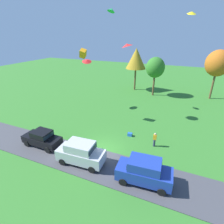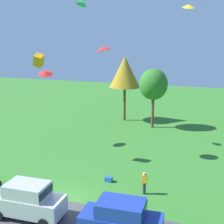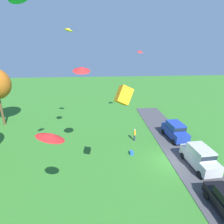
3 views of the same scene
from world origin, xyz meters
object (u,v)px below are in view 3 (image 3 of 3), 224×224
at_px(car_suv_far_end, 200,156).
at_px(kite_delta_near_flag, 81,69).
at_px(car_suv_near_entrance, 175,130).
at_px(cooler_box, 132,153).
at_px(kite_delta_high_right, 51,136).
at_px(kite_box_high_left, 124,95).
at_px(kite_delta_over_trees, 69,29).
at_px(person_beside_suv, 135,135).
at_px(kite_diamond_trailing_tail, 140,51).

relative_size(car_suv_far_end, kite_delta_near_flag, 3.24).
height_order(car_suv_far_end, car_suv_near_entrance, same).
bearing_deg(kite_delta_near_flag, cooler_box, -64.03).
height_order(kite_delta_near_flag, kite_delta_high_right, kite_delta_near_flag).
distance_m(car_suv_far_end, kite_box_high_left, 12.83).
bearing_deg(kite_delta_high_right, kite_box_high_left, -64.50).
height_order(car_suv_near_entrance, kite_delta_high_right, kite_delta_high_right).
relative_size(kite_delta_near_flag, kite_delta_over_trees, 1.37).
distance_m(kite_box_high_left, kite_delta_high_right, 4.65).
distance_m(car_suv_near_entrance, kite_delta_near_flag, 15.90).
height_order(cooler_box, kite_box_high_left, kite_box_high_left).
height_order(person_beside_suv, kite_diamond_trailing_tail, kite_diamond_trailing_tail).
bearing_deg(kite_delta_near_flag, person_beside_suv, -47.02).
bearing_deg(kite_delta_near_flag, kite_delta_high_right, 170.72).
height_order(kite_delta_high_right, kite_delta_over_trees, kite_delta_over_trees).
xyz_separation_m(car_suv_far_end, cooler_box, (2.85, 6.63, -1.10)).
relative_size(cooler_box, kite_delta_near_flag, 0.38).
bearing_deg(cooler_box, car_suv_far_end, -113.25).
bearing_deg(cooler_box, car_suv_near_entrance, -63.26).
bearing_deg(kite_delta_high_right, person_beside_suv, -29.84).
xyz_separation_m(cooler_box, kite_delta_over_trees, (4.66, 6.89, 13.67)).
height_order(person_beside_suv, kite_delta_high_right, kite_delta_high_right).
height_order(person_beside_suv, kite_delta_near_flag, kite_delta_near_flag).
bearing_deg(kite_delta_near_flag, kite_diamond_trailing_tail, -32.31).
bearing_deg(kite_diamond_trailing_tail, cooler_box, 164.35).
relative_size(car_suv_far_end, kite_delta_over_trees, 4.45).
distance_m(kite_box_high_left, kite_delta_near_flag, 5.84).
xyz_separation_m(car_suv_far_end, kite_delta_over_trees, (7.52, 13.53, 12.57)).
xyz_separation_m(car_suv_near_entrance, kite_box_high_left, (-10.84, 8.90, 8.01)).
distance_m(car_suv_near_entrance, kite_delta_high_right, 19.23).
height_order(car_suv_far_end, kite_box_high_left, kite_box_high_left).
bearing_deg(car_suv_near_entrance, person_beside_suv, 91.67).
distance_m(cooler_box, kite_delta_near_flag, 11.58).
distance_m(person_beside_suv, kite_delta_near_flag, 12.56).
relative_size(car_suv_far_end, kite_box_high_left, 4.67).
xyz_separation_m(car_suv_far_end, car_suv_near_entrance, (6.20, -0.01, 0.00)).
xyz_separation_m(person_beside_suv, kite_delta_high_right, (-12.57, 7.21, 6.90)).
relative_size(kite_box_high_left, kite_delta_over_trees, 0.95).
height_order(car_suv_far_end, kite_delta_near_flag, kite_delta_near_flag).
height_order(car_suv_far_end, person_beside_suv, car_suv_far_end).
height_order(person_beside_suv, cooler_box, person_beside_suv).
relative_size(car_suv_far_end, car_suv_near_entrance, 1.00).
bearing_deg(person_beside_suv, kite_delta_high_right, 150.16).
distance_m(car_suv_far_end, kite_diamond_trailing_tail, 16.78).
relative_size(person_beside_suv, kite_box_high_left, 1.69).
bearing_deg(cooler_box, person_beside_suv, -17.23).
height_order(car_suv_far_end, kite_delta_high_right, kite_delta_high_right).
xyz_separation_m(kite_box_high_left, kite_delta_over_trees, (12.15, 4.64, 4.56)).
relative_size(kite_delta_near_flag, kite_diamond_trailing_tail, 1.32).
relative_size(kite_box_high_left, kite_delta_near_flag, 0.69).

